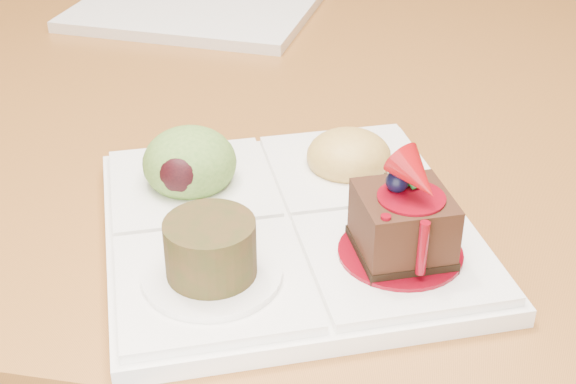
# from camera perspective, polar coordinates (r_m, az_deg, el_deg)

# --- Properties ---
(ground) EXTENTS (6.00, 6.00, 0.00)m
(ground) POSITION_cam_1_polar(r_m,az_deg,el_deg) (1.59, -0.23, -9.98)
(ground) COLOR #592D19
(sampler_plate) EXTENTS (0.30, 0.30, 0.09)m
(sampler_plate) POSITION_cam_1_polar(r_m,az_deg,el_deg) (0.52, -0.27, -1.40)
(sampler_plate) COLOR white
(sampler_plate) RESTS_ON dining_table
(second_plate) EXTENTS (0.28, 0.28, 0.01)m
(second_plate) POSITION_cam_1_polar(r_m,az_deg,el_deg) (0.96, -5.99, 13.35)
(second_plate) COLOR white
(second_plate) RESTS_ON dining_table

